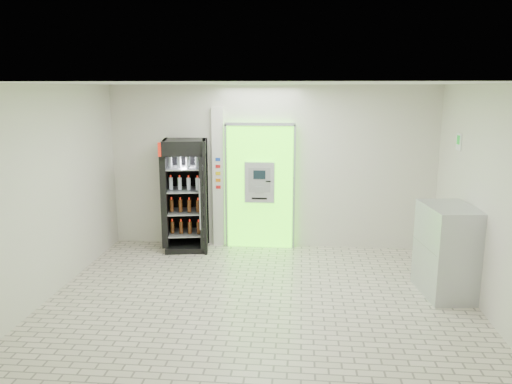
# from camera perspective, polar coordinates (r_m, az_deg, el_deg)

# --- Properties ---
(ground) EXTENTS (6.00, 6.00, 0.00)m
(ground) POSITION_cam_1_polar(r_m,az_deg,el_deg) (7.25, 0.46, -12.14)
(ground) COLOR beige
(ground) RESTS_ON ground
(room_shell) EXTENTS (6.00, 6.00, 6.00)m
(room_shell) POSITION_cam_1_polar(r_m,az_deg,el_deg) (6.71, 0.48, 2.37)
(room_shell) COLOR beige
(room_shell) RESTS_ON ground
(atm_assembly) EXTENTS (1.30, 0.24, 2.33)m
(atm_assembly) POSITION_cam_1_polar(r_m,az_deg,el_deg) (9.22, 0.47, 0.75)
(atm_assembly) COLOR #51FF16
(atm_assembly) RESTS_ON ground
(pillar) EXTENTS (0.22, 0.11, 2.60)m
(pillar) POSITION_cam_1_polar(r_m,az_deg,el_deg) (9.32, -4.29, 1.65)
(pillar) COLOR silver
(pillar) RESTS_ON ground
(beverage_cooler) EXTENTS (0.87, 0.82, 2.04)m
(beverage_cooler) POSITION_cam_1_polar(r_m,az_deg,el_deg) (9.22, -7.99, -0.60)
(beverage_cooler) COLOR black
(beverage_cooler) RESTS_ON ground
(steel_cabinet) EXTENTS (0.78, 1.06, 1.31)m
(steel_cabinet) POSITION_cam_1_polar(r_m,az_deg,el_deg) (7.70, 21.04, -6.28)
(steel_cabinet) COLOR #B2B5BA
(steel_cabinet) RESTS_ON ground
(exit_sign) EXTENTS (0.02, 0.22, 0.26)m
(exit_sign) POSITION_cam_1_polar(r_m,az_deg,el_deg) (8.40, 22.17, 5.35)
(exit_sign) COLOR white
(exit_sign) RESTS_ON room_shell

